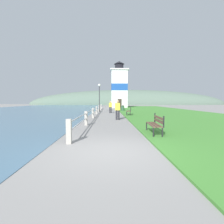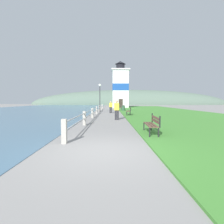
% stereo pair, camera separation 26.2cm
% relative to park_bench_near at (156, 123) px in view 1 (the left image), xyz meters
% --- Properties ---
extents(ground_plane, '(160.00, 160.00, 0.00)m').
position_rel_park_bench_near_xyz_m(ground_plane, '(-2.19, -2.70, -0.54)').
color(ground_plane, gray).
extents(grass_verge, '(12.00, 53.20, 0.06)m').
position_rel_park_bench_near_xyz_m(grass_verge, '(5.38, 15.03, -0.51)').
color(grass_verge, '#428433').
rests_on(grass_verge, ground_plane).
extents(water_strip, '(24.00, 85.13, 0.01)m').
position_rel_park_bench_near_xyz_m(water_strip, '(-16.26, 15.03, -0.53)').
color(water_strip, '#476B84').
rests_on(water_strip, ground_plane).
extents(seawall_railing, '(0.18, 29.33, 0.91)m').
position_rel_park_bench_near_xyz_m(seawall_railing, '(-3.66, 12.87, -0.00)').
color(seawall_railing, '#A8A399').
rests_on(seawall_railing, ground_plane).
extents(park_bench_near, '(0.56, 1.79, 0.94)m').
position_rel_park_bench_near_xyz_m(park_bench_near, '(0.00, 0.00, 0.00)').
color(park_bench_near, brown).
rests_on(park_bench_near, ground_plane).
extents(park_bench_midway, '(0.69, 1.74, 0.94)m').
position_rel_park_bench_near_xyz_m(park_bench_midway, '(0.04, 10.72, -0.00)').
color(park_bench_midway, brown).
rests_on(park_bench_midway, ground_plane).
extents(park_bench_far, '(0.71, 1.81, 0.94)m').
position_rel_park_bench_near_xyz_m(park_bench_far, '(0.04, 20.84, -0.00)').
color(park_bench_far, brown).
rests_on(park_bench_far, ground_plane).
extents(lighthouse, '(4.09, 4.09, 10.62)m').
position_rel_park_bench_near_xyz_m(lighthouse, '(0.22, 32.30, 4.22)').
color(lighthouse, white).
rests_on(lighthouse, ground_plane).
extents(person_strolling, '(0.44, 0.30, 1.63)m').
position_rel_park_bench_near_xyz_m(person_strolling, '(-1.45, 6.33, 0.35)').
color(person_strolling, '#28282D').
rests_on(person_strolling, ground_plane).
extents(person_by_railing, '(0.39, 0.23, 1.56)m').
position_rel_park_bench_near_xyz_m(person_by_railing, '(-1.97, 14.43, 0.31)').
color(person_by_railing, '#28282D').
rests_on(person_by_railing, ground_plane).
extents(trash_bin, '(0.54, 0.54, 0.84)m').
position_rel_park_bench_near_xyz_m(trash_bin, '(-0.03, 18.84, -0.11)').
color(trash_bin, '#2D5138').
rests_on(trash_bin, ground_plane).
extents(lamp_post, '(0.36, 0.36, 3.96)m').
position_rel_park_bench_near_xyz_m(lamp_post, '(-3.51, 16.72, 2.20)').
color(lamp_post, '#333338').
rests_on(lamp_post, ground_plane).
extents(distant_hillside, '(80.00, 16.00, 12.00)m').
position_rel_park_bench_near_xyz_m(distant_hillside, '(5.81, 62.77, -0.54)').
color(distant_hillside, '#566B5B').
rests_on(distant_hillside, ground_plane).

